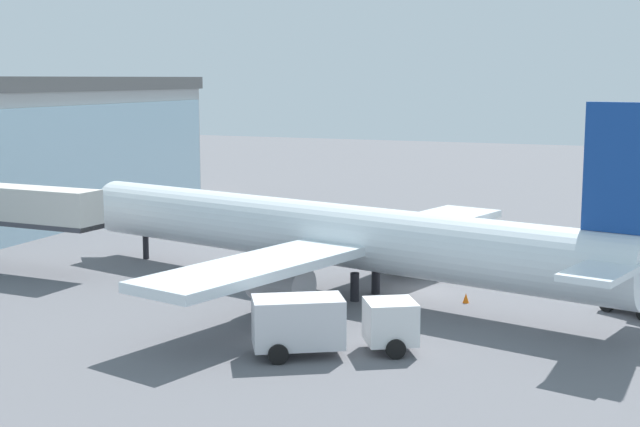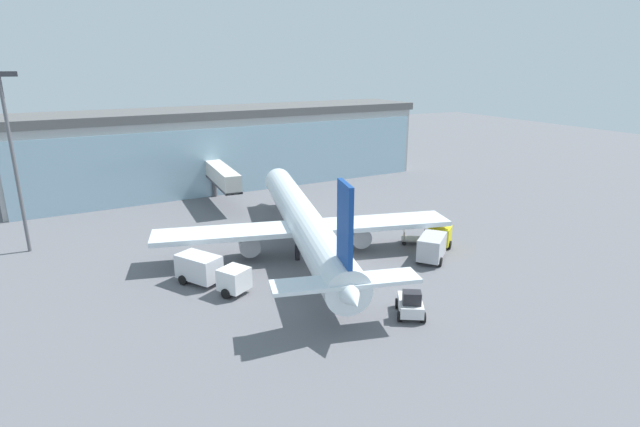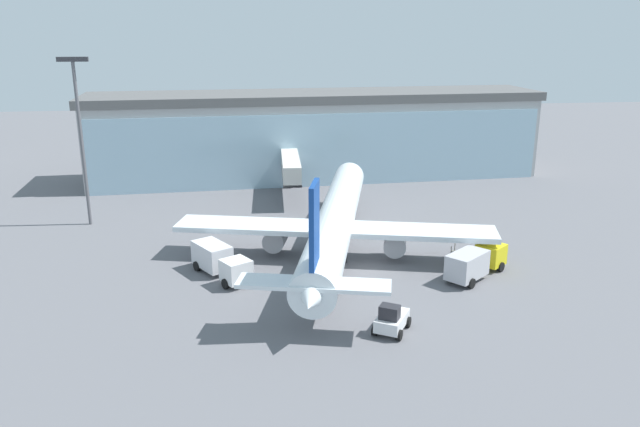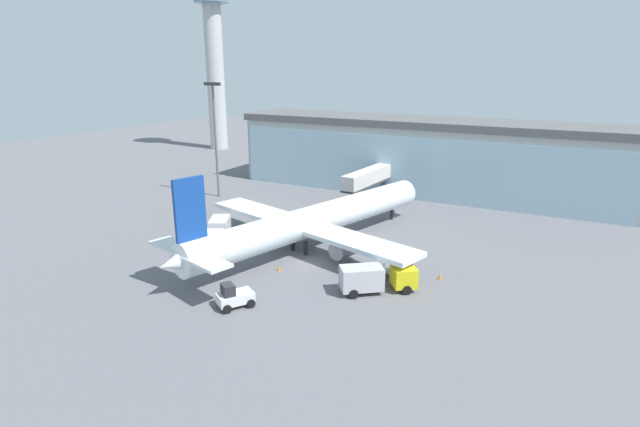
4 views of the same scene
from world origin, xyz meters
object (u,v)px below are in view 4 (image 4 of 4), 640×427
at_px(airplane, 312,221).
at_px(safety_cone_nose, 279,268).
at_px(baggage_cart, 396,274).
at_px(fuel_truck, 375,278).
at_px(pushback_tug, 234,297).
at_px(control_tower, 214,52).
at_px(catering_truck, 218,231).
at_px(safety_cone_wingtip, 440,277).
at_px(apron_light_mast, 215,130).
at_px(jet_bridge, 369,178).

distance_m(airplane, safety_cone_nose, 8.20).
bearing_deg(baggage_cart, safety_cone_nose, 53.91).
xyz_separation_m(fuel_truck, baggage_cart, (0.52, 4.03, -0.97)).
relative_size(baggage_cart, pushback_tug, 0.87).
bearing_deg(fuel_truck, pushback_tug, -176.28).
xyz_separation_m(control_tower, safety_cone_nose, (59.45, -58.73, -23.78)).
xyz_separation_m(airplane, catering_truck, (-11.03, -4.09, -1.86)).
relative_size(airplane, safety_cone_nose, 72.06).
bearing_deg(safety_cone_nose, catering_truck, 162.97).
bearing_deg(safety_cone_wingtip, apron_light_mast, 161.11).
distance_m(control_tower, safety_cone_wingtip, 94.50).
relative_size(control_tower, pushback_tug, 10.76).
relative_size(apron_light_mast, baggage_cart, 5.71).
height_order(catering_truck, fuel_truck, same).
bearing_deg(apron_light_mast, pushback_tug, -46.89).
xyz_separation_m(safety_cone_nose, safety_cone_wingtip, (15.53, 6.36, 0.00)).
bearing_deg(fuel_truck, apron_light_mast, 111.82).
relative_size(fuel_truck, baggage_cart, 2.18).
relative_size(catering_truck, safety_cone_nose, 13.43).
height_order(control_tower, safety_cone_wingtip, control_tower).
xyz_separation_m(airplane, safety_cone_wingtip, (15.96, -1.24, -3.05)).
height_order(jet_bridge, control_tower, control_tower).
bearing_deg(baggage_cart, control_tower, -4.32).
xyz_separation_m(apron_light_mast, pushback_tug, (27.70, -29.59, -9.96)).
relative_size(apron_light_mast, fuel_truck, 2.62).
bearing_deg(jet_bridge, pushback_tug, -170.94).
bearing_deg(control_tower, pushback_tug, -48.08).
distance_m(apron_light_mast, fuel_truck, 43.68).
bearing_deg(fuel_truck, jet_bridge, 76.27).
height_order(control_tower, baggage_cart, control_tower).
height_order(pushback_tug, safety_cone_wingtip, pushback_tug).
height_order(fuel_truck, pushback_tug, fuel_truck).
distance_m(baggage_cart, pushback_tug, 16.78).
bearing_deg(fuel_truck, catering_truck, 132.35).
bearing_deg(fuel_truck, safety_cone_wingtip, 13.43).
xyz_separation_m(baggage_cart, safety_cone_nose, (-11.54, -4.38, -0.23)).
distance_m(jet_bridge, catering_truck, 27.22).
relative_size(control_tower, apron_light_mast, 2.17).
bearing_deg(fuel_truck, baggage_cart, 43.01).
bearing_deg(safety_cone_nose, control_tower, 135.35).
relative_size(pushback_tug, safety_cone_nose, 6.75).
distance_m(jet_bridge, pushback_tug, 38.49).
xyz_separation_m(catering_truck, safety_cone_wingtip, (26.99, 2.85, -1.19)).
distance_m(fuel_truck, pushback_tug, 13.44).
bearing_deg(catering_truck, apron_light_mast, -170.04).
bearing_deg(pushback_tug, control_tower, 72.66).
bearing_deg(control_tower, baggage_cart, -37.44).
bearing_deg(pushback_tug, jet_bridge, 37.15).
bearing_deg(airplane, safety_cone_wingtip, -80.55).
distance_m(control_tower, apron_light_mast, 52.02).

